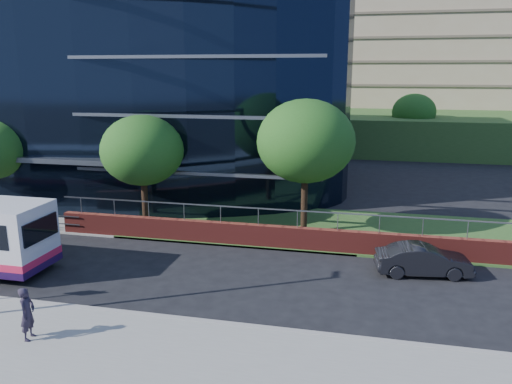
% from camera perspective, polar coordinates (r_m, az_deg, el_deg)
% --- Properties ---
extents(grass_verge, '(36.00, 8.00, 0.12)m').
position_cam_1_polar(grass_verge, '(29.24, 21.51, -4.80)').
color(grass_verge, '#2D511E').
rests_on(grass_verge, ground).
extents(glass_office, '(44.00, 23.10, 16.00)m').
position_cam_1_polar(glass_office, '(43.93, -19.71, 11.80)').
color(glass_office, black).
rests_on(glass_office, ground).
extents(retaining_wall, '(34.00, 0.40, 2.11)m').
position_cam_1_polar(retaining_wall, '(25.17, 13.81, -5.84)').
color(retaining_wall, maroon).
rests_on(retaining_wall, ground).
extents(apartment_block, '(60.00, 42.00, 30.00)m').
position_cam_1_polar(apartment_block, '(74.82, 23.19, 14.36)').
color(apartment_block, '#2D511E').
rests_on(apartment_block, ground).
extents(tree_far_c, '(4.62, 4.62, 6.51)m').
position_cam_1_polar(tree_far_c, '(28.56, -12.88, 4.65)').
color(tree_far_c, black).
rests_on(tree_far_c, ground).
extents(tree_far_d, '(5.28, 5.28, 7.44)m').
position_cam_1_polar(tree_far_d, '(26.91, 5.70, 5.79)').
color(tree_far_d, black).
rests_on(tree_far_d, ground).
extents(tree_dist_e, '(4.62, 4.62, 6.51)m').
position_cam_1_polar(tree_dist_e, '(56.84, 17.61, 8.70)').
color(tree_dist_e, black).
rests_on(tree_dist_e, ground).
extents(parked_car, '(4.30, 1.99, 1.37)m').
position_cam_1_polar(parked_car, '(23.52, 18.59, -7.39)').
color(parked_car, black).
rests_on(parked_car, ground).
extents(pedestrian, '(0.53, 0.72, 1.82)m').
position_cam_1_polar(pedestrian, '(18.54, -24.67, -12.51)').
color(pedestrian, '#261F2F').
rests_on(pedestrian, pavement_near).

